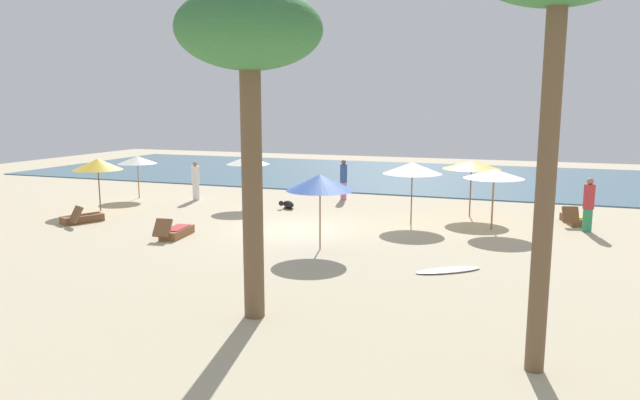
{
  "coord_description": "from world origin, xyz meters",
  "views": [
    {
      "loc": [
        7.61,
        -18.6,
        4.44
      ],
      "look_at": [
        0.81,
        0.28,
        1.1
      ],
      "focal_mm": 32.18,
      "sensor_mm": 36.0,
      "label": 1
    }
  ],
  "objects_px": {
    "lounger_2": "(82,218)",
    "person_1": "(344,179)",
    "umbrella_5": "(137,160)",
    "lounger_0": "(573,219)",
    "person_2": "(588,205)",
    "dog": "(287,204)",
    "umbrella_1": "(494,174)",
    "umbrella_3": "(248,160)",
    "palm_1": "(249,41)",
    "umbrella_2": "(412,168)",
    "person_0": "(196,181)",
    "umbrella_6": "(98,164)",
    "surfboard": "(448,270)",
    "lounger_1": "(176,232)",
    "umbrella_0": "(472,165)",
    "umbrella_4": "(320,183)"
  },
  "relations": [
    {
      "from": "lounger_2",
      "to": "person_1",
      "type": "distance_m",
      "value": 11.58
    },
    {
      "from": "umbrella_5",
      "to": "lounger_0",
      "type": "xyz_separation_m",
      "value": [
        19.26,
        0.53,
        -1.66
      ]
    },
    {
      "from": "person_2",
      "to": "dog",
      "type": "bearing_deg",
      "value": 177.14
    },
    {
      "from": "umbrella_1",
      "to": "umbrella_3",
      "type": "relative_size",
      "value": 0.99
    },
    {
      "from": "palm_1",
      "to": "lounger_0",
      "type": "bearing_deg",
      "value": 60.97
    },
    {
      "from": "lounger_2",
      "to": "palm_1",
      "type": "relative_size",
      "value": 0.26
    },
    {
      "from": "lounger_2",
      "to": "umbrella_1",
      "type": "bearing_deg",
      "value": 15.19
    },
    {
      "from": "umbrella_2",
      "to": "person_2",
      "type": "height_order",
      "value": "umbrella_2"
    },
    {
      "from": "umbrella_3",
      "to": "person_2",
      "type": "xyz_separation_m",
      "value": [
        13.62,
        -0.6,
        -1.07
      ]
    },
    {
      "from": "umbrella_5",
      "to": "dog",
      "type": "xyz_separation_m",
      "value": [
        7.85,
        -0.23,
        -1.65
      ]
    },
    {
      "from": "person_0",
      "to": "umbrella_2",
      "type": "bearing_deg",
      "value": -10.8
    },
    {
      "from": "umbrella_2",
      "to": "person_2",
      "type": "distance_m",
      "value": 6.27
    },
    {
      "from": "umbrella_2",
      "to": "umbrella_6",
      "type": "height_order",
      "value": "umbrella_2"
    },
    {
      "from": "lounger_0",
      "to": "person_0",
      "type": "xyz_separation_m",
      "value": [
        -16.37,
        -0.07,
        0.74
      ]
    },
    {
      "from": "umbrella_5",
      "to": "surfboard",
      "type": "distance_m",
      "value": 17.41
    },
    {
      "from": "umbrella_2",
      "to": "person_0",
      "type": "distance_m",
      "value": 10.86
    },
    {
      "from": "umbrella_1",
      "to": "umbrella_6",
      "type": "height_order",
      "value": "umbrella_6"
    },
    {
      "from": "umbrella_6",
      "to": "palm_1",
      "type": "height_order",
      "value": "palm_1"
    },
    {
      "from": "surfboard",
      "to": "lounger_1",
      "type": "bearing_deg",
      "value": 173.74
    },
    {
      "from": "umbrella_6",
      "to": "lounger_2",
      "type": "relative_size",
      "value": 1.28
    },
    {
      "from": "person_0",
      "to": "person_2",
      "type": "relative_size",
      "value": 0.95
    },
    {
      "from": "dog",
      "to": "surfboard",
      "type": "distance_m",
      "value": 10.61
    },
    {
      "from": "umbrella_0",
      "to": "person_2",
      "type": "distance_m",
      "value": 4.57
    },
    {
      "from": "lounger_1",
      "to": "lounger_2",
      "type": "relative_size",
      "value": 0.99
    },
    {
      "from": "umbrella_0",
      "to": "palm_1",
      "type": "relative_size",
      "value": 0.34
    },
    {
      "from": "umbrella_3",
      "to": "lounger_2",
      "type": "bearing_deg",
      "value": -128.86
    },
    {
      "from": "umbrella_2",
      "to": "lounger_0",
      "type": "height_order",
      "value": "umbrella_2"
    },
    {
      "from": "umbrella_1",
      "to": "lounger_2",
      "type": "distance_m",
      "value": 15.42
    },
    {
      "from": "umbrella_3",
      "to": "person_2",
      "type": "distance_m",
      "value": 13.67
    },
    {
      "from": "umbrella_4",
      "to": "lounger_1",
      "type": "height_order",
      "value": "umbrella_4"
    },
    {
      "from": "lounger_0",
      "to": "person_2",
      "type": "distance_m",
      "value": 1.6
    },
    {
      "from": "palm_1",
      "to": "surfboard",
      "type": "distance_m",
      "value": 8.16
    },
    {
      "from": "person_1",
      "to": "palm_1",
      "type": "distance_m",
      "value": 16.11
    },
    {
      "from": "person_1",
      "to": "dog",
      "type": "bearing_deg",
      "value": -115.95
    },
    {
      "from": "umbrella_1",
      "to": "person_1",
      "type": "relative_size",
      "value": 1.16
    },
    {
      "from": "umbrella_1",
      "to": "surfboard",
      "type": "relative_size",
      "value": 1.18
    },
    {
      "from": "dog",
      "to": "umbrella_4",
      "type": "bearing_deg",
      "value": -58.9
    },
    {
      "from": "umbrella_5",
      "to": "surfboard",
      "type": "xyz_separation_m",
      "value": [
        15.63,
        -7.45,
        -1.8
      ]
    },
    {
      "from": "umbrella_0",
      "to": "umbrella_6",
      "type": "distance_m",
      "value": 15.39
    },
    {
      "from": "umbrella_1",
      "to": "person_2",
      "type": "relative_size",
      "value": 1.14
    },
    {
      "from": "lounger_1",
      "to": "person_0",
      "type": "height_order",
      "value": "person_0"
    },
    {
      "from": "umbrella_2",
      "to": "umbrella_3",
      "type": "relative_size",
      "value": 1.05
    },
    {
      "from": "dog",
      "to": "umbrella_5",
      "type": "bearing_deg",
      "value": 178.35
    },
    {
      "from": "dog",
      "to": "lounger_1",
      "type": "bearing_deg",
      "value": -103.59
    },
    {
      "from": "umbrella_1",
      "to": "umbrella_4",
      "type": "bearing_deg",
      "value": -135.51
    },
    {
      "from": "umbrella_4",
      "to": "dog",
      "type": "height_order",
      "value": "umbrella_4"
    },
    {
      "from": "lounger_2",
      "to": "surfboard",
      "type": "height_order",
      "value": "lounger_2"
    },
    {
      "from": "lounger_1",
      "to": "palm_1",
      "type": "xyz_separation_m",
      "value": [
        5.83,
        -5.79,
        5.51
      ]
    },
    {
      "from": "umbrella_3",
      "to": "umbrella_6",
      "type": "relative_size",
      "value": 1.0
    },
    {
      "from": "lounger_0",
      "to": "umbrella_3",
      "type": "bearing_deg",
      "value": -176.78
    }
  ]
}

